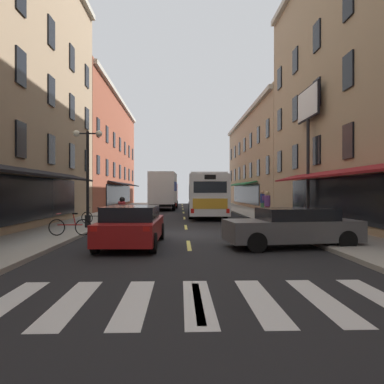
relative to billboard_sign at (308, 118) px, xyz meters
name	(u,v)px	position (x,y,z in m)	size (l,w,h in m)	color
ground_plane	(187,235)	(-7.05, -4.32, -6.20)	(34.80, 80.00, 0.10)	black
lane_centre_dashes	(187,234)	(-7.05, -4.57, -6.15)	(0.14, 73.90, 0.01)	#DBCC4C
crosswalk_near	(198,301)	(-7.05, -14.32, -6.15)	(7.10, 2.80, 0.01)	silver
sidewalk_left	(54,233)	(-12.95, -4.32, -6.08)	(3.00, 80.00, 0.14)	#A39E93
sidewalk_right	(316,232)	(-1.15, -4.32, -6.08)	(3.00, 80.00, 0.14)	#A39E93
billboard_sign	(308,118)	(0.00, 0.00, 0.00)	(0.40, 3.26, 7.73)	black
transit_bus	(206,195)	(-5.38, 7.31, -4.50)	(2.82, 11.25, 3.15)	silver
box_truck	(164,191)	(-8.97, 16.57, -4.21)	(2.75, 8.25, 3.74)	#B21E19
sedan_near	(292,227)	(-3.52, -8.38, -5.46)	(4.65, 2.37, 1.34)	#515154
sedan_mid	(132,225)	(-9.05, -7.82, -5.44)	(2.08, 4.72, 1.40)	maroon
sedan_far	(169,200)	(-8.81, 26.62, -5.45)	(2.09, 4.64, 1.38)	silver
motorcycle_rider	(122,217)	(-10.05, -3.65, -5.45)	(0.62, 2.07, 1.66)	black
bicycle_near	(70,227)	(-11.77, -5.96, -5.65)	(1.71, 0.48, 0.91)	black
bicycle_mid	(96,217)	(-11.89, -0.89, -5.65)	(1.68, 0.55, 0.91)	black
pedestrian_near	(262,202)	(-1.07, 6.86, -5.04)	(0.39, 0.52, 1.82)	#33663F
pedestrian_mid	(267,205)	(-2.07, 1.20, -5.10)	(0.36, 0.36, 1.78)	maroon
street_lamp_twin	(88,173)	(-11.89, -2.68, -3.36)	(1.42, 0.32, 4.77)	black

